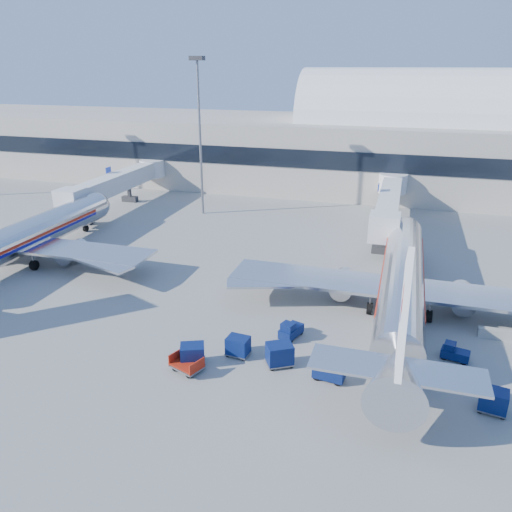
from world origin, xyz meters
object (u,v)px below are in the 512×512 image
(jetbridge_near, at_px, (389,200))
(jetbridge_mid, at_px, (121,181))
(cart_solo_near, at_px, (392,381))
(barrier_near, at_px, (497,334))
(airliner_main, at_px, (402,284))
(cart_open_red, at_px, (187,366))
(airliner_mid, at_px, (18,240))
(cart_train_a, at_px, (280,354))
(tug_lead, at_px, (328,371))
(mast_west, at_px, (199,114))
(tug_right, at_px, (454,352))
(cart_train_b, at_px, (238,346))
(cart_solo_far, at_px, (493,400))
(cart_train_c, at_px, (193,354))
(tug_left, at_px, (290,330))

(jetbridge_near, height_order, jetbridge_mid, same)
(cart_solo_near, bearing_deg, barrier_near, 54.01)
(airliner_main, distance_m, cart_open_red, 20.78)
(airliner_mid, relative_size, cart_train_a, 14.76)
(cart_train_a, relative_size, cart_solo_near, 1.35)
(tug_lead, xyz_separation_m, cart_open_red, (-10.25, -1.98, -0.23))
(mast_west, relative_size, tug_lead, 9.37)
(tug_right, xyz_separation_m, cart_solo_near, (-4.47, -5.56, 0.22))
(cart_train_b, xyz_separation_m, cart_solo_far, (18.28, -1.65, 0.02))
(jetbridge_near, distance_m, cart_train_c, 41.65)
(jetbridge_near, relative_size, cart_solo_far, 13.35)
(mast_west, height_order, cart_train_c, mast_west)
(airliner_main, relative_size, cart_open_red, 13.63)
(cart_solo_near, bearing_deg, mast_west, 131.71)
(cart_open_red, bearing_deg, cart_solo_near, 28.64)
(mast_west, bearing_deg, cart_solo_far, -46.48)
(airliner_main, bearing_deg, barrier_near, -17.39)
(tug_left, bearing_deg, cart_solo_far, -91.14)
(jetbridge_mid, bearing_deg, cart_solo_far, -37.60)
(airliner_mid, height_order, cart_train_a, airliner_mid)
(cart_solo_near, bearing_deg, cart_open_red, -169.35)
(cart_train_a, bearing_deg, cart_train_b, 143.42)
(cart_train_a, bearing_deg, tug_right, -10.42)
(jetbridge_mid, xyz_separation_m, cart_train_b, (32.46, -37.42, -3.08))
(jetbridge_mid, bearing_deg, cart_train_c, -53.30)
(jetbridge_mid, height_order, tug_lead, jetbridge_mid)
(airliner_main, height_order, mast_west, mast_west)
(tug_right, distance_m, cart_train_a, 13.63)
(barrier_near, xyz_separation_m, cart_train_c, (-22.86, -10.81, 0.44))
(barrier_near, xyz_separation_m, cart_solo_near, (-8.14, -9.89, 0.39))
(mast_west, xyz_separation_m, cart_solo_near, (29.86, -37.89, -13.95))
(cart_train_c, bearing_deg, cart_solo_far, -21.03)
(cart_train_c, xyz_separation_m, cart_open_red, (-0.05, -0.94, -0.45))
(airliner_mid, xyz_separation_m, tug_left, (33.38, -7.25, -2.23))
(barrier_near, bearing_deg, airliner_main, 162.61)
(tug_lead, xyz_separation_m, cart_solo_near, (4.52, -0.12, 0.16))
(jetbridge_near, xyz_separation_m, cart_train_a, (-6.08, -37.80, -2.98))
(airliner_mid, distance_m, tug_lead, 39.37)
(tug_lead, bearing_deg, cart_solo_far, 5.43)
(tug_right, bearing_deg, airliner_main, 134.59)
(jetbridge_mid, xyz_separation_m, tug_left, (35.78, -33.55, -3.23))
(barrier_near, distance_m, cart_solo_far, 10.40)
(jetbridge_near, relative_size, cart_train_c, 11.97)
(cart_train_b, relative_size, cart_open_red, 0.70)
(tug_lead, bearing_deg, cart_train_a, 176.42)
(jetbridge_mid, height_order, cart_train_c, jetbridge_mid)
(cart_solo_near, bearing_deg, cart_train_c, -172.96)
(jetbridge_near, relative_size, barrier_near, 9.17)
(barrier_near, height_order, cart_train_b, cart_train_b)
(cart_open_red, bearing_deg, jetbridge_near, 94.32)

